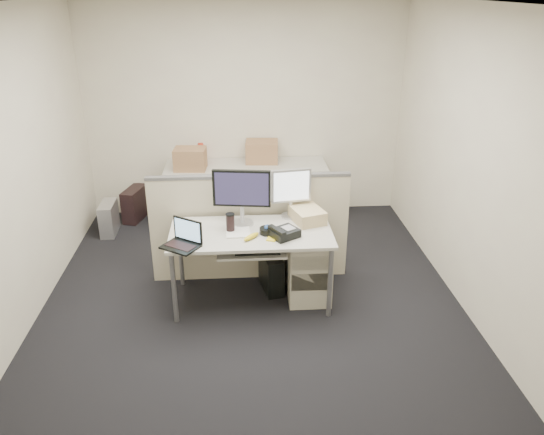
{
  "coord_description": "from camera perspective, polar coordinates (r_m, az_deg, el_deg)",
  "views": [
    {
      "loc": [
        -0.1,
        -4.42,
        2.84
      ],
      "look_at": [
        0.21,
        0.15,
        0.8
      ],
      "focal_mm": 35.0,
      "sensor_mm": 36.0,
      "label": 1
    }
  ],
  "objects": [
    {
      "name": "trackball",
      "position": [
        4.85,
        -0.51,
        -1.43
      ],
      "size": [
        0.15,
        0.15,
        0.06
      ],
      "primitive_type": "cylinder",
      "rotation": [
        0.0,
        0.0,
        -0.05
      ],
      "color": "black",
      "rests_on": "desk"
    },
    {
      "name": "sticky_pad",
      "position": [
        4.74,
        -0.04,
        -2.33
      ],
      "size": [
        0.1,
        0.1,
        0.01
      ],
      "primitive_type": "cube",
      "rotation": [
        0.0,
        0.0,
        -0.34
      ],
      "color": "yellow",
      "rests_on": "desk"
    },
    {
      "name": "cellphone",
      "position": [
        5.08,
        -4.05,
        -0.54
      ],
      "size": [
        0.07,
        0.11,
        0.01
      ],
      "primitive_type": "cube",
      "rotation": [
        0.0,
        0.0,
        -0.23
      ],
      "color": "black",
      "rests_on": "desk"
    },
    {
      "name": "drawer_pedestal",
      "position": [
        5.17,
        3.9,
        -5.16
      ],
      "size": [
        0.4,
        0.55,
        0.65
      ],
      "primitive_type": "cube",
      "color": "beige",
      "rests_on": "floor"
    },
    {
      "name": "red_binder",
      "position": [
        6.77,
        -7.54,
        6.64
      ],
      "size": [
        0.11,
        0.28,
        0.25
      ],
      "primitive_type": "cube",
      "rotation": [
        0.0,
        0.0,
        0.18
      ],
      "color": "#AF2110",
      "rests_on": "back_counter"
    },
    {
      "name": "desk",
      "position": [
        4.93,
        -2.27,
        -2.21
      ],
      "size": [
        1.5,
        0.75,
        0.73
      ],
      "color": "#B5B4A9",
      "rests_on": "floor"
    },
    {
      "name": "cardboard_box_right",
      "position": [
        6.77,
        -1.1,
        7.04
      ],
      "size": [
        0.42,
        0.34,
        0.29
      ],
      "primitive_type": "cube",
      "rotation": [
        0.0,
        0.0,
        -0.07
      ],
      "color": "#936B49",
      "rests_on": "back_counter"
    },
    {
      "name": "pc_tower_desk",
      "position": [
        5.32,
        -0.09,
        -5.85
      ],
      "size": [
        0.24,
        0.44,
        0.38
      ],
      "primitive_type": "cube",
      "rotation": [
        0.0,
        0.0,
        0.19
      ],
      "color": "black",
      "rests_on": "floor"
    },
    {
      "name": "wall_front",
      "position": [
        2.63,
        -0.95,
        -10.41
      ],
      "size": [
        4.0,
        0.02,
        2.7
      ],
      "primitive_type": "cube",
      "color": "beige",
      "rests_on": "ground"
    },
    {
      "name": "travel_mug",
      "position": [
        4.88,
        -4.51,
        -0.61
      ],
      "size": [
        0.1,
        0.1,
        0.17
      ],
      "primitive_type": "cylinder",
      "rotation": [
        0.0,
        0.0,
        -0.44
      ],
      "color": "black",
      "rests_on": "desk"
    },
    {
      "name": "wall_left",
      "position": [
        5.03,
        -25.87,
        4.34
      ],
      "size": [
        0.02,
        4.5,
        2.7
      ],
      "primitive_type": "cube",
      "color": "beige",
      "rests_on": "ground"
    },
    {
      "name": "ceiling",
      "position": [
        4.42,
        -2.73,
        22.17
      ],
      "size": [
        4.0,
        4.5,
        0.01
      ],
      "primitive_type": "cube",
      "color": "white",
      "rests_on": "ground"
    },
    {
      "name": "floor",
      "position": [
        5.26,
        -2.16,
        -8.78
      ],
      "size": [
        4.0,
        4.5,
        0.01
      ],
      "primitive_type": "cube",
      "color": "black",
      "rests_on": "ground"
    },
    {
      "name": "manila_folders",
      "position": [
        5.09,
        3.82,
        0.27
      ],
      "size": [
        0.36,
        0.4,
        0.13
      ],
      "primitive_type": "cube",
      "rotation": [
        0.0,
        0.0,
        0.31
      ],
      "color": "#D2B786",
      "rests_on": "desk"
    },
    {
      "name": "pc_tower_spare_silver",
      "position": [
        6.79,
        -17.14,
        -0.06
      ],
      "size": [
        0.17,
        0.42,
        0.39
      ],
      "primitive_type": "cube",
      "rotation": [
        0.0,
        0.0,
        0.0
      ],
      "color": "#B7B7BC",
      "rests_on": "floor"
    },
    {
      "name": "laptop",
      "position": [
        4.62,
        -9.91,
        -1.94
      ],
      "size": [
        0.38,
        0.36,
        0.23
      ],
      "primitive_type": "cube",
      "rotation": [
        0.0,
        0.0,
        -0.59
      ],
      "color": "black",
      "rests_on": "desk"
    },
    {
      "name": "desk_phone",
      "position": [
        4.78,
        1.35,
        -1.69
      ],
      "size": [
        0.31,
        0.29,
        0.08
      ],
      "primitive_type": "cube",
      "rotation": [
        0.0,
        0.0,
        0.56
      ],
      "color": "black",
      "rests_on": "desk"
    },
    {
      "name": "monitor_main",
      "position": [
        4.95,
        -3.27,
        2.16
      ],
      "size": [
        0.56,
        0.28,
        0.54
      ],
      "primitive_type": "cube",
      "rotation": [
        0.0,
        0.0,
        -0.14
      ],
      "color": "black",
      "rests_on": "desk"
    },
    {
      "name": "wall_back",
      "position": [
        6.84,
        -2.97,
        11.37
      ],
      "size": [
        4.0,
        0.02,
        2.7
      ],
      "primitive_type": "cube",
      "color": "beige",
      "rests_on": "ground"
    },
    {
      "name": "pc_tower_spare_dark",
      "position": [
        7.09,
        -14.53,
        1.42
      ],
      "size": [
        0.29,
        0.48,
        0.42
      ],
      "primitive_type": "cube",
      "rotation": [
        0.0,
        0.0,
        -0.26
      ],
      "color": "black",
      "rests_on": "floor"
    },
    {
      "name": "banana",
      "position": [
        4.75,
        -2.23,
        -2.06
      ],
      "size": [
        0.17,
        0.18,
        0.04
      ],
      "primitive_type": "ellipsoid",
      "rotation": [
        0.0,
        0.0,
        0.82
      ],
      "color": "yellow",
      "rests_on": "desk"
    },
    {
      "name": "cubicle_partition",
      "position": [
        5.38,
        -2.4,
        -1.22
      ],
      "size": [
        2.0,
        0.06,
        1.1
      ],
      "primitive_type": "cube",
      "color": "#B8B391",
      "rests_on": "floor"
    },
    {
      "name": "keyboard_tray",
      "position": [
        4.79,
        -2.2,
        -3.64
      ],
      "size": [
        0.62,
        0.32,
        0.02
      ],
      "primitive_type": "cube",
      "color": "#B5B4A9",
      "rests_on": "desk"
    },
    {
      "name": "monitor_small",
      "position": [
        5.12,
        2.04,
        2.57
      ],
      "size": [
        0.42,
        0.25,
        0.48
      ],
      "primitive_type": "cube",
      "rotation": [
        0.0,
        0.0,
        0.15
      ],
      "color": "#B7B7BC",
      "rests_on": "desk"
    },
    {
      "name": "wall_right",
      "position": [
        5.12,
        20.7,
        5.51
      ],
      "size": [
        0.02,
        4.5,
        2.7
      ],
      "primitive_type": "cube",
      "color": "beige",
      "rests_on": "ground"
    },
    {
      "name": "back_counter",
      "position": [
        6.82,
        -2.74,
        2.63
      ],
      "size": [
        2.0,
        0.6,
        0.72
      ],
      "primitive_type": "cube",
      "color": "beige",
      "rests_on": "floor"
    },
    {
      "name": "cardboard_box_left",
      "position": [
        6.56,
        -8.79,
        6.16
      ],
      "size": [
        0.4,
        0.31,
        0.28
      ],
      "primitive_type": "cube",
      "rotation": [
        0.0,
        0.0,
        -0.08
      ],
      "color": "#936B49",
      "rests_on": "back_counter"
    },
    {
      "name": "keyboard",
      "position": [
        4.74,
        -1.58,
        -3.61
      ],
      "size": [
        0.4,
        0.15,
        0.02
      ],
      "primitive_type": "cube",
      "rotation": [
        0.0,
        0.0,
        -0.01
      ],
      "color": "black",
      "rests_on": "keyboard_tray"
    },
    {
      "name": "paper_stack",
      "position": [
        4.9,
        -3.69,
        -1.48
      ],
      "size": [
        0.23,
        0.28,
        0.01
      ],
      "primitive_type": "cube",
      "rotation": [
        0.0,
        0.0,
        0.04
      ],
      "color": "silver",
      "rests_on": "desk"
    }
  ]
}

